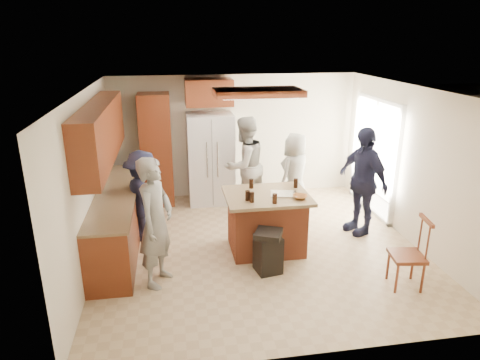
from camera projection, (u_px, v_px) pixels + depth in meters
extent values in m
plane|color=tan|center=(258.00, 246.00, 6.90)|extent=(5.00, 5.00, 0.00)
plane|color=white|center=(261.00, 90.00, 6.09)|extent=(5.00, 5.00, 0.00)
plane|color=beige|center=(235.00, 136.00, 8.83)|extent=(5.00, 0.00, 5.00)
plane|color=beige|center=(312.00, 251.00, 4.16)|extent=(5.00, 0.00, 5.00)
plane|color=beige|center=(89.00, 182.00, 6.12)|extent=(0.00, 5.00, 5.00)
plane|color=beige|center=(411.00, 165.00, 6.88)|extent=(0.00, 5.00, 5.00)
cube|color=white|center=(375.00, 157.00, 8.06)|extent=(0.02, 1.60, 2.10)
cube|color=white|center=(374.00, 157.00, 8.06)|extent=(0.08, 1.72, 2.10)
cube|color=maroon|center=(258.00, 92.00, 6.30)|extent=(1.30, 0.70, 0.10)
cube|color=white|center=(258.00, 96.00, 6.32)|extent=(1.10, 0.50, 0.02)
cube|color=olive|center=(440.00, 206.00, 8.65)|extent=(3.00, 3.00, 0.10)
cube|color=#593319|center=(461.00, 147.00, 8.98)|extent=(1.40, 1.60, 2.00)
imported|color=gray|center=(156.00, 223.00, 5.64)|extent=(0.71, 0.79, 1.79)
imported|color=#999991|center=(245.00, 166.00, 7.98)|extent=(1.05, 0.94, 1.85)
imported|color=gray|center=(295.00, 173.00, 8.04)|extent=(0.89, 0.85, 1.54)
imported|color=#1A1C34|center=(362.00, 181.00, 7.16)|extent=(0.85, 1.20, 1.84)
imported|color=#1A1D35|center=(144.00, 198.00, 6.80)|extent=(0.81, 1.10, 1.55)
cube|color=maroon|center=(118.00, 221.00, 6.80)|extent=(0.60, 3.00, 0.88)
cube|color=#846B4C|center=(116.00, 193.00, 6.65)|extent=(0.64, 3.00, 0.04)
cube|color=maroon|center=(101.00, 132.00, 6.32)|extent=(0.35, 3.00, 0.85)
cube|color=maroon|center=(156.00, 150.00, 8.36)|extent=(0.60, 0.60, 2.20)
cube|color=maroon|center=(209.00, 92.00, 8.16)|extent=(0.90, 0.60, 0.50)
cube|color=white|center=(211.00, 159.00, 8.51)|extent=(0.90, 0.72, 1.80)
cube|color=gray|center=(212.00, 164.00, 8.17)|extent=(0.01, 0.01, 1.71)
cylinder|color=silver|center=(207.00, 160.00, 8.10)|extent=(0.02, 0.02, 0.70)
cylinder|color=silver|center=(218.00, 160.00, 8.13)|extent=(0.02, 0.02, 0.70)
cube|color=#9F4529|center=(266.00, 224.00, 6.69)|extent=(1.10, 0.85, 0.88)
cube|color=#7B6546|center=(267.00, 196.00, 6.54)|extent=(1.28, 1.03, 0.05)
cube|color=silver|center=(284.00, 194.00, 6.52)|extent=(0.45, 0.37, 0.02)
imported|color=brown|center=(300.00, 197.00, 6.36)|extent=(0.28, 0.28, 0.05)
cylinder|color=black|center=(248.00, 196.00, 6.27)|extent=(0.07, 0.07, 0.15)
cylinder|color=black|center=(251.00, 184.00, 6.77)|extent=(0.07, 0.07, 0.15)
cylinder|color=black|center=(296.00, 183.00, 6.80)|extent=(0.07, 0.07, 0.15)
cylinder|color=black|center=(275.00, 198.00, 6.16)|extent=(0.07, 0.07, 0.15)
cylinder|color=black|center=(252.00, 197.00, 6.21)|extent=(0.07, 0.07, 0.15)
cube|color=black|center=(268.00, 254.00, 6.11)|extent=(0.40, 0.40, 0.55)
cube|color=black|center=(269.00, 234.00, 6.00)|extent=(0.47, 0.47, 0.08)
cube|color=maroon|center=(407.00, 256.00, 5.69)|extent=(0.48, 0.48, 0.05)
cylinder|color=maroon|center=(397.00, 278.00, 5.60)|extent=(0.04, 0.04, 0.44)
cylinder|color=maroon|center=(423.00, 278.00, 5.60)|extent=(0.04, 0.04, 0.44)
cylinder|color=maroon|center=(388.00, 265.00, 5.92)|extent=(0.04, 0.04, 0.44)
cylinder|color=maroon|center=(412.00, 265.00, 5.92)|extent=(0.04, 0.04, 0.44)
cube|color=maroon|center=(427.00, 220.00, 5.52)|extent=(0.10, 0.40, 0.05)
cylinder|color=maroon|center=(428.00, 242.00, 5.49)|extent=(0.03, 0.03, 0.50)
cylinder|color=maroon|center=(420.00, 234.00, 5.71)|extent=(0.03, 0.03, 0.50)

